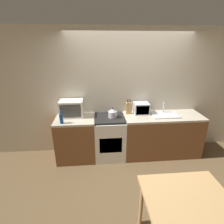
% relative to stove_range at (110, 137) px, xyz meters
% --- Properties ---
extents(ground_plane, '(16.00, 16.00, 0.00)m').
position_rel_stove_range_xyz_m(ground_plane, '(0.42, -0.83, -0.45)').
color(ground_plane, brown).
extents(wall_back, '(10.00, 0.06, 2.60)m').
position_rel_stove_range_xyz_m(wall_back, '(0.42, 0.34, 0.85)').
color(wall_back, beige).
rests_on(wall_back, ground_plane).
extents(counter_left_run, '(0.77, 0.62, 0.90)m').
position_rel_stove_range_xyz_m(counter_left_run, '(-0.69, 0.00, 0.00)').
color(counter_left_run, brown).
rests_on(counter_left_run, ground_plane).
extents(counter_right_run, '(1.61, 0.62, 0.90)m').
position_rel_stove_range_xyz_m(counter_right_run, '(1.11, 0.00, 0.00)').
color(counter_right_run, brown).
rests_on(counter_right_run, ground_plane).
extents(stove_range, '(0.61, 0.62, 0.90)m').
position_rel_stove_range_xyz_m(stove_range, '(0.00, 0.00, 0.00)').
color(stove_range, silver).
rests_on(stove_range, ground_plane).
extents(kettle, '(0.17, 0.17, 0.21)m').
position_rel_stove_range_xyz_m(kettle, '(0.06, -0.00, 0.54)').
color(kettle, '#B7B7BC').
rests_on(kettle, stove_range).
extents(microwave, '(0.46, 0.33, 0.33)m').
position_rel_stove_range_xyz_m(microwave, '(-0.75, 0.13, 0.62)').
color(microwave, silver).
rests_on(microwave, counter_left_run).
extents(bottle, '(0.07, 0.07, 0.25)m').
position_rel_stove_range_xyz_m(bottle, '(-0.90, -0.21, 0.55)').
color(bottle, navy).
rests_on(bottle, counter_left_run).
extents(knife_block, '(0.12, 0.07, 0.32)m').
position_rel_stove_range_xyz_m(knife_block, '(0.42, 0.16, 0.58)').
color(knife_block, tan).
rests_on(knife_block, counter_right_run).
extents(toaster_oven, '(0.31, 0.27, 0.23)m').
position_rel_stove_range_xyz_m(toaster_oven, '(0.68, 0.15, 0.57)').
color(toaster_oven, silver).
rests_on(toaster_oven, counter_right_run).
extents(sink_basin, '(0.54, 0.37, 0.24)m').
position_rel_stove_range_xyz_m(sink_basin, '(1.15, 0.01, 0.47)').
color(sink_basin, silver).
rests_on(sink_basin, counter_right_run).
extents(dining_table, '(0.92, 0.70, 0.77)m').
position_rel_stove_range_xyz_m(dining_table, '(0.69, -1.88, 0.21)').
color(dining_table, tan).
rests_on(dining_table, ground_plane).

